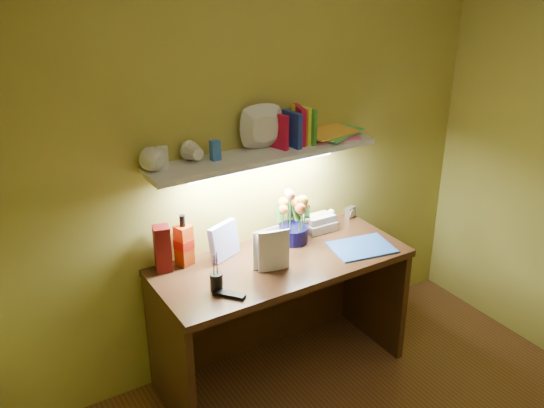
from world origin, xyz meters
The scene contains 13 objects.
desk centered at (0.00, 1.20, 0.38)m, with size 1.40×0.60×0.75m, color #36210E.
flower_bouquet centered at (0.17, 1.36, 0.91)m, with size 0.20×0.20×0.32m, color #060636, non-canonical shape.
telephone centered at (0.39, 1.40, 0.81)m, with size 0.19×0.14×0.11m, color beige, non-canonical shape.
desk_clock centered at (0.66, 1.44, 0.78)m, with size 0.07×0.03×0.07m, color #B6B6BB.
whisky_bottle centered at (-0.47, 1.43, 0.89)m, with size 0.08×0.08×0.29m, color #BB3C0D, non-canonical shape.
whisky_box centered at (-0.59, 1.43, 0.88)m, with size 0.08×0.08×0.25m, color #590D0C.
pen_cup centered at (-0.44, 1.11, 0.83)m, with size 0.06×0.06×0.16m, color black.
art_card centered at (-0.25, 1.39, 0.85)m, with size 0.20×0.04×0.20m, color white, non-canonical shape.
tv_remote centered at (-0.41, 1.03, 0.76)m, with size 0.04×0.16×0.02m, color black.
blue_folder centered at (0.46, 1.08, 0.75)m, with size 0.34×0.25×0.01m, color blue.
desk_book_a centered at (-0.19, 1.18, 0.86)m, with size 0.16×0.02×0.22m, color silver.
desk_book_b centered at (-0.18, 1.15, 0.87)m, with size 0.17×0.02×0.23m, color silver.
wall_shelf centered at (0.02, 1.38, 1.34)m, with size 1.33×0.33×0.24m.
Camera 1 is at (-1.55, -1.23, 2.36)m, focal length 40.00 mm.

